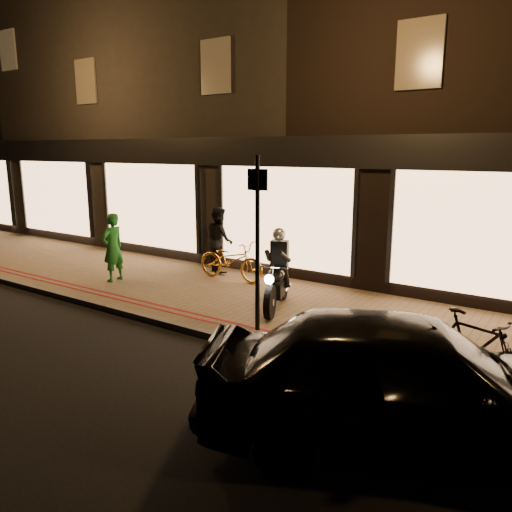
% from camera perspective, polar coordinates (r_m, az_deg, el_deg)
% --- Properties ---
extents(ground, '(90.00, 90.00, 0.00)m').
position_cam_1_polar(ground, '(9.30, -9.74, -8.25)').
color(ground, black).
rests_on(ground, ground).
extents(sidewalk, '(50.00, 4.00, 0.12)m').
position_cam_1_polar(sidewalk, '(10.73, -2.33, -4.96)').
color(sidewalk, brown).
rests_on(sidewalk, ground).
extents(kerb_stone, '(50.00, 0.14, 0.12)m').
position_cam_1_polar(kerb_stone, '(9.32, -9.54, -7.82)').
color(kerb_stone, '#59544C').
rests_on(kerb_stone, ground).
extents(red_kerb_lines, '(50.00, 0.26, 0.01)m').
position_cam_1_polar(red_kerb_lines, '(9.64, -7.50, -6.67)').
color(red_kerb_lines, maroon).
rests_on(red_kerb_lines, sidewalk).
extents(building_row, '(48.00, 10.11, 8.50)m').
position_cam_1_polar(building_row, '(16.44, 12.72, 15.47)').
color(building_row, black).
rests_on(building_row, ground).
extents(motorcycle, '(0.85, 1.86, 1.59)m').
position_cam_1_polar(motorcycle, '(9.82, 2.48, -2.49)').
color(motorcycle, black).
rests_on(motorcycle, sidewalk).
extents(sign_post, '(0.35, 0.09, 3.00)m').
position_cam_1_polar(sign_post, '(8.38, 0.17, 2.41)').
color(sign_post, black).
rests_on(sign_post, sidewalk).
extents(bicycle_gold, '(1.84, 0.64, 0.97)m').
position_cam_1_polar(bicycle_gold, '(11.94, -2.88, -0.50)').
color(bicycle_gold, orange).
rests_on(bicycle_gold, sidewalk).
extents(bicycle_dark, '(1.76, 0.97, 1.02)m').
position_cam_1_polar(bicycle_dark, '(7.24, 23.53, -9.84)').
color(bicycle_dark, black).
rests_on(bicycle_dark, sidewalk).
extents(person_green, '(0.41, 0.61, 1.63)m').
position_cam_1_polar(person_green, '(12.26, -16.05, 0.95)').
color(person_green, '#1F752A').
rests_on(person_green, sidewalk).
extents(person_dark, '(1.03, 0.99, 1.67)m').
position_cam_1_polar(person_dark, '(12.71, -4.22, 1.87)').
color(person_dark, black).
rests_on(person_dark, sidewalk).
extents(parked_car, '(4.87, 3.51, 1.54)m').
position_cam_1_polar(parked_car, '(5.76, 16.87, -13.54)').
color(parked_car, black).
rests_on(parked_car, ground).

